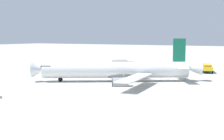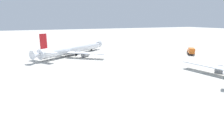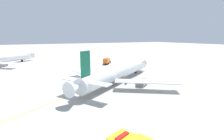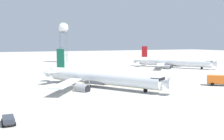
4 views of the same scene
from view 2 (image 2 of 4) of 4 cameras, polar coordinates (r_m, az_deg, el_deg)
airliner_secondary at (r=89.36m, az=-12.01°, el=6.23°), size 37.90×32.21×10.82m
catering_truck_truck at (r=96.69m, az=22.94°, el=5.36°), size 6.88×7.61×3.10m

